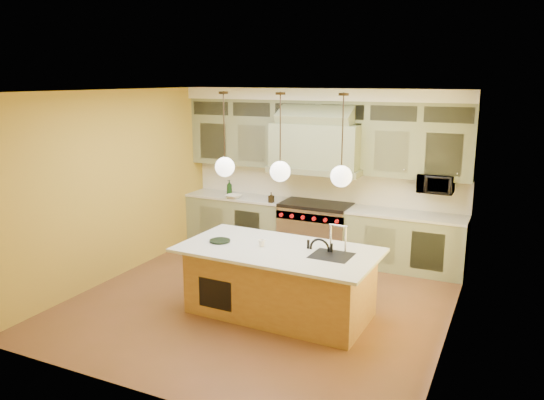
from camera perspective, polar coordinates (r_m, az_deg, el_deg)
The scene contains 18 objects.
floor at distance 7.59m, azimuth -1.18°, elevation -10.80°, with size 5.00×5.00×0.00m, color brown.
ceiling at distance 6.95m, azimuth -1.29°, elevation 11.64°, with size 5.00×5.00×0.00m, color white.
wall_back at distance 9.39m, azimuth 5.59°, elevation 3.03°, with size 5.00×5.00×0.00m, color gold.
wall_front at distance 5.10m, azimuth -13.90°, elevation -5.82°, with size 5.00×5.00×0.00m, color gold.
wall_left at distance 8.52m, azimuth -16.46°, elevation 1.54°, with size 5.00×5.00×0.00m, color gold.
wall_right at distance 6.45m, azimuth 19.09°, elevation -2.22°, with size 5.00×5.00×0.00m, color gold.
back_cabinetry at distance 9.15m, azimuth 5.02°, elevation 2.65°, with size 5.00×0.77×2.90m.
range at distance 9.28m, azimuth 4.71°, elevation -3.18°, with size 1.20×0.74×0.96m.
kitchen_island at distance 7.04m, azimuth 0.87°, elevation -8.61°, with size 2.60×1.43×1.35m.
counter_stool at distance 6.80m, azimuth 4.66°, elevation -8.20°, with size 0.39×0.39×1.08m.
microwave at distance 8.70m, azimuth 17.20°, elevation 1.71°, with size 0.54×0.37×0.30m, color black.
oil_bottle_a at distance 9.87m, azimuth -4.61°, elevation 1.35°, with size 0.11×0.11×0.28m, color black.
oil_bottle_b at distance 9.24m, azimuth -0.08°, elevation 0.27°, with size 0.08×0.08×0.18m, color black.
fruit_bowl at distance 9.59m, azimuth -4.18°, elevation 0.36°, with size 0.28×0.28×0.07m, color white.
cup at distance 6.92m, azimuth -1.12°, elevation -4.66°, with size 0.10×0.10×0.09m, color white.
pendant_left at distance 7.01m, azimuth -5.10°, elevation 3.80°, with size 0.26×0.26×1.11m.
pendant_center at distance 6.65m, azimuth 0.88°, elevation 3.34°, with size 0.26×0.26×1.11m.
pendant_right at distance 6.36m, azimuth 7.47°, elevation 2.80°, with size 0.26×0.26×1.11m.
Camera 1 is at (3.10, -6.22, 3.06)m, focal length 35.00 mm.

